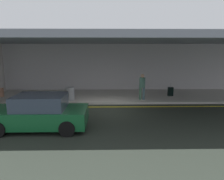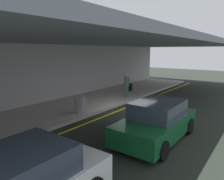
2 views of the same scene
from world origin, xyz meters
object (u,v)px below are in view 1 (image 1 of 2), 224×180
at_px(support_column_left_mid, 0,68).
at_px(traveler_with_luggage, 142,85).
at_px(car_dark_green, 39,113).
at_px(suitcase_upright_secondary, 170,91).
at_px(suitcase_upright_primary, 0,92).
at_px(trash_bin_steel, 70,93).

xyz_separation_m(support_column_left_mid, traveler_with_luggage, (10.39, -2.71, -0.86)).
bearing_deg(support_column_left_mid, car_dark_green, -54.62).
bearing_deg(suitcase_upright_secondary, support_column_left_mid, -179.21).
bearing_deg(suitcase_upright_secondary, suitcase_upright_primary, -171.44).
height_order(car_dark_green, trash_bin_steel, car_dark_green).
distance_m(support_column_left_mid, trash_bin_steel, 6.50).
relative_size(car_dark_green, suitcase_upright_secondary, 4.56).
relative_size(suitcase_upright_primary, suitcase_upright_secondary, 1.00).
relative_size(traveler_with_luggage, trash_bin_steel, 1.98).
relative_size(support_column_left_mid, trash_bin_steel, 4.29).
bearing_deg(car_dark_green, traveler_with_luggage, -139.36).
relative_size(support_column_left_mid, suitcase_upright_secondary, 4.06).
bearing_deg(car_dark_green, suitcase_upright_secondary, -143.52).
relative_size(traveler_with_luggage, suitcase_upright_primary, 1.87).
distance_m(support_column_left_mid, traveler_with_luggage, 10.78).
bearing_deg(support_column_left_mid, suitcase_upright_secondary, -7.47).
xyz_separation_m(car_dark_green, suitcase_upright_secondary, (7.34, 5.72, -0.25)).
height_order(traveler_with_luggage, suitcase_upright_secondary, traveler_with_luggage).
bearing_deg(suitcase_upright_secondary, car_dark_green, -133.80).
height_order(traveler_with_luggage, suitcase_upright_primary, traveler_with_luggage).
xyz_separation_m(car_dark_green, trash_bin_steel, (0.50, 4.65, -0.14)).
xyz_separation_m(traveler_with_luggage, suitcase_upright_primary, (-9.63, 1.00, -0.65)).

